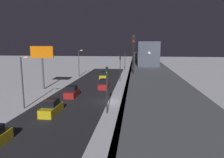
{
  "coord_description": "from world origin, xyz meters",
  "views": [
    {
      "loc": [
        -4.45,
        32.44,
        9.42
      ],
      "look_at": [
        0.75,
        -13.19,
        1.49
      ],
      "focal_mm": 33.01,
      "sensor_mm": 36.0,
      "label": 1
    }
  ],
  "objects_px": {
    "sedan_red_2": "(104,85)",
    "commercial_billboard": "(42,56)",
    "subway_train": "(144,50)",
    "traffic_light_mid": "(120,65)",
    "rail_signal": "(133,47)",
    "sedan_yellow": "(104,76)",
    "traffic_light_near": "(107,83)",
    "sedan_red": "(72,92)",
    "traffic_light_far": "(125,58)",
    "sedan_yellow_2": "(51,108)"
  },
  "relations": [
    {
      "from": "sedan_red_2",
      "to": "traffic_light_far",
      "type": "relative_size",
      "value": 0.69
    },
    {
      "from": "subway_train",
      "to": "traffic_light_mid",
      "type": "xyz_separation_m",
      "value": [
        5.49,
        -4.34,
        -3.88
      ]
    },
    {
      "from": "subway_train",
      "to": "sedan_red",
      "type": "relative_size",
      "value": 9.22
    },
    {
      "from": "subway_train",
      "to": "rail_signal",
      "type": "relative_size",
      "value": 9.22
    },
    {
      "from": "rail_signal",
      "to": "sedan_yellow",
      "type": "relative_size",
      "value": 0.85
    },
    {
      "from": "traffic_light_mid",
      "to": "traffic_light_near",
      "type": "bearing_deg",
      "value": 90.0
    },
    {
      "from": "sedan_yellow",
      "to": "sedan_red_2",
      "type": "height_order",
      "value": "same"
    },
    {
      "from": "sedan_red",
      "to": "traffic_light_near",
      "type": "bearing_deg",
      "value": 132.14
    },
    {
      "from": "subway_train",
      "to": "commercial_billboard",
      "type": "height_order",
      "value": "subway_train"
    },
    {
      "from": "sedan_red_2",
      "to": "traffic_light_mid",
      "type": "distance_m",
      "value": 8.98
    },
    {
      "from": "sedan_yellow",
      "to": "commercial_billboard",
      "type": "height_order",
      "value": "commercial_billboard"
    },
    {
      "from": "sedan_yellow_2",
      "to": "commercial_billboard",
      "type": "bearing_deg",
      "value": -61.98
    },
    {
      "from": "rail_signal",
      "to": "sedan_red_2",
      "type": "bearing_deg",
      "value": -73.15
    },
    {
      "from": "subway_train",
      "to": "rail_signal",
      "type": "distance_m",
      "value": 24.63
    },
    {
      "from": "sedan_red_2",
      "to": "commercial_billboard",
      "type": "relative_size",
      "value": 0.49
    },
    {
      "from": "subway_train",
      "to": "traffic_light_far",
      "type": "height_order",
      "value": "subway_train"
    },
    {
      "from": "subway_train",
      "to": "sedan_red",
      "type": "xyz_separation_m",
      "value": [
        12.99,
        11.05,
        -7.28
      ]
    },
    {
      "from": "sedan_yellow",
      "to": "sedan_red_2",
      "type": "relative_size",
      "value": 1.07
    },
    {
      "from": "sedan_red_2",
      "to": "commercial_billboard",
      "type": "bearing_deg",
      "value": -169.67
    },
    {
      "from": "sedan_red",
      "to": "traffic_light_mid",
      "type": "height_order",
      "value": "traffic_light_mid"
    },
    {
      "from": "traffic_light_mid",
      "to": "commercial_billboard",
      "type": "distance_m",
      "value": 18.44
    },
    {
      "from": "subway_train",
      "to": "sedan_yellow",
      "type": "xyz_separation_m",
      "value": [
        10.19,
        -8.52,
        -7.29
      ]
    },
    {
      "from": "sedan_yellow",
      "to": "traffic_light_near",
      "type": "relative_size",
      "value": 0.73
    },
    {
      "from": "traffic_light_mid",
      "to": "sedan_red_2",
      "type": "bearing_deg",
      "value": 69.57
    },
    {
      "from": "sedan_red_2",
      "to": "sedan_red",
      "type": "bearing_deg",
      "value": -121.17
    },
    {
      "from": "traffic_light_mid",
      "to": "commercial_billboard",
      "type": "xyz_separation_m",
      "value": [
        15.24,
        10.03,
        2.63
      ]
    },
    {
      "from": "sedan_yellow_2",
      "to": "traffic_light_mid",
      "type": "distance_m",
      "value": 25.93
    },
    {
      "from": "sedan_yellow_2",
      "to": "sedan_red",
      "type": "bearing_deg",
      "value": -90.0
    },
    {
      "from": "sedan_yellow_2",
      "to": "commercial_billboard",
      "type": "relative_size",
      "value": 0.51
    },
    {
      "from": "sedan_red",
      "to": "commercial_billboard",
      "type": "xyz_separation_m",
      "value": [
        7.74,
        -5.35,
        6.03
      ]
    },
    {
      "from": "sedan_red_2",
      "to": "traffic_light_near",
      "type": "relative_size",
      "value": 0.69
    },
    {
      "from": "traffic_light_far",
      "to": "commercial_billboard",
      "type": "xyz_separation_m",
      "value": [
        15.24,
        33.71,
        2.63
      ]
    },
    {
      "from": "sedan_yellow",
      "to": "traffic_light_mid",
      "type": "height_order",
      "value": "traffic_light_mid"
    },
    {
      "from": "rail_signal",
      "to": "commercial_billboard",
      "type": "relative_size",
      "value": 0.45
    },
    {
      "from": "traffic_light_mid",
      "to": "rail_signal",
      "type": "bearing_deg",
      "value": 96.88
    },
    {
      "from": "traffic_light_near",
      "to": "commercial_billboard",
      "type": "xyz_separation_m",
      "value": [
        15.24,
        -13.64,
        2.63
      ]
    },
    {
      "from": "rail_signal",
      "to": "traffic_light_far",
      "type": "height_order",
      "value": "rail_signal"
    },
    {
      "from": "traffic_light_mid",
      "to": "commercial_billboard",
      "type": "bearing_deg",
      "value": 33.36
    },
    {
      "from": "subway_train",
      "to": "traffic_light_near",
      "type": "bearing_deg",
      "value": 74.15
    },
    {
      "from": "sedan_yellow",
      "to": "sedan_red",
      "type": "bearing_deg",
      "value": -98.14
    },
    {
      "from": "traffic_light_far",
      "to": "commercial_billboard",
      "type": "distance_m",
      "value": 37.09
    },
    {
      "from": "sedan_red_2",
      "to": "commercial_billboard",
      "type": "xyz_separation_m",
      "value": [
        12.34,
        2.25,
        6.03
      ]
    },
    {
      "from": "sedan_yellow",
      "to": "sedan_yellow_2",
      "type": "relative_size",
      "value": 1.03
    },
    {
      "from": "rail_signal",
      "to": "traffic_light_mid",
      "type": "distance_m",
      "value": 29.47
    },
    {
      "from": "traffic_light_far",
      "to": "sedan_yellow",
      "type": "bearing_deg",
      "value": 76.45
    },
    {
      "from": "sedan_yellow",
      "to": "sedan_red_2",
      "type": "distance_m",
      "value": 12.1
    },
    {
      "from": "rail_signal",
      "to": "sedan_yellow_2",
      "type": "distance_m",
      "value": 14.38
    },
    {
      "from": "commercial_billboard",
      "to": "traffic_light_near",
      "type": "bearing_deg",
      "value": 138.17
    },
    {
      "from": "rail_signal",
      "to": "commercial_billboard",
      "type": "xyz_separation_m",
      "value": [
        18.73,
        -18.83,
        -2.2
      ]
    },
    {
      "from": "subway_train",
      "to": "sedan_red_2",
      "type": "bearing_deg",
      "value": 22.35
    }
  ]
}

